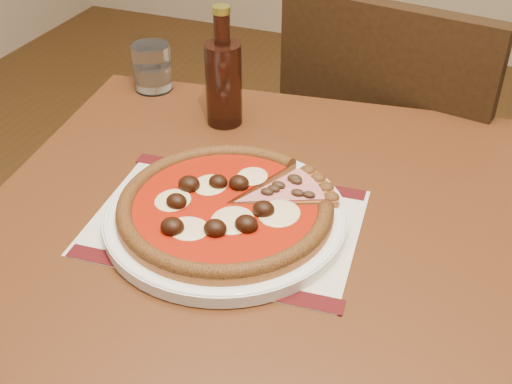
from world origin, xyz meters
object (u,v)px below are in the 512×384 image
Objects in this scene: table at (251,267)px; pizza at (225,206)px; plate at (226,217)px; bottle at (224,80)px; water_glass at (152,67)px; chair_far at (389,160)px.

pizza reaches higher than table.
plate is 0.31m from bottle.
water_glass is at bearing 131.47° from pizza.
water_glass is (-0.31, 0.35, 0.03)m from plate.
pizza is (-0.00, -0.00, 0.02)m from plate.
chair_far is at bearing 77.08° from plate.
table is at bearing -43.56° from water_glass.
chair_far is 0.58m from water_glass.
chair_far reaches higher than plate.
pizza is (-0.03, -0.03, 0.13)m from table.
plate is (-0.14, -0.61, 0.23)m from chair_far.
chair_far is at bearing 51.90° from bottle.
plate is 1.13× the size of pizza.
pizza is 0.30m from bottle.
pizza is at bearing -131.86° from plate.
plate is (-0.03, -0.03, 0.11)m from table.
chair_far is at bearing 29.96° from water_glass.
plate is at bearing -66.13° from bottle.
bottle is (-0.26, -0.33, 0.30)m from chair_far.
pizza is at bearing -135.02° from table.
pizza is 0.47m from water_glass.
table is 9.76× the size of water_glass.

